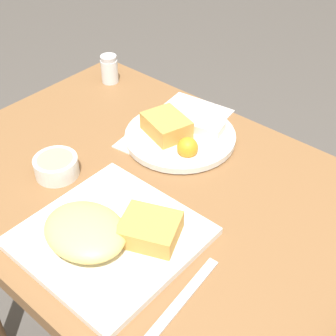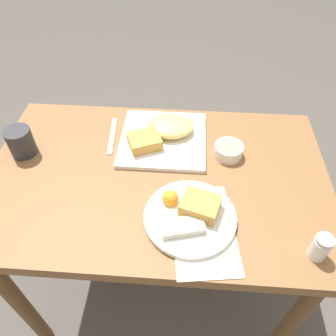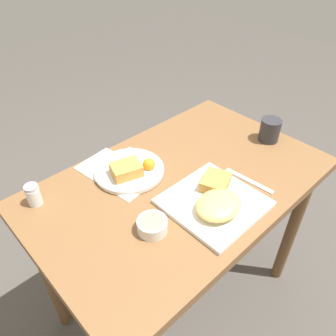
{
  "view_description": "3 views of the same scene",
  "coord_description": "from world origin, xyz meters",
  "px_view_note": "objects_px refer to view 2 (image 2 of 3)",
  "views": [
    {
      "loc": [
        0.42,
        -0.49,
        1.34
      ],
      "look_at": [
        -0.02,
        0.02,
        0.78
      ],
      "focal_mm": 50.0,
      "sensor_mm": 36.0,
      "label": 1
    },
    {
      "loc": [
        -0.08,
        0.65,
        1.45
      ],
      "look_at": [
        -0.03,
        -0.01,
        0.76
      ],
      "focal_mm": 35.0,
      "sensor_mm": 36.0,
      "label": 2
    },
    {
      "loc": [
        -0.6,
        -0.58,
        1.46
      ],
      "look_at": [
        -0.03,
        0.04,
        0.78
      ],
      "focal_mm": 35.0,
      "sensor_mm": 36.0,
      "label": 3
    }
  ],
  "objects_px": {
    "plate_oval_far": "(190,214)",
    "butter_knife": "(112,136)",
    "salt_shaker": "(320,248)",
    "coffee_mug": "(21,142)",
    "plate_square_near": "(164,134)",
    "sauce_ramekin": "(229,150)"
  },
  "relations": [
    {
      "from": "plate_square_near",
      "to": "salt_shaker",
      "type": "distance_m",
      "value": 0.56
    },
    {
      "from": "butter_knife",
      "to": "salt_shaker",
      "type": "bearing_deg",
      "value": 50.71
    },
    {
      "from": "plate_oval_far",
      "to": "salt_shaker",
      "type": "height_order",
      "value": "salt_shaker"
    },
    {
      "from": "plate_oval_far",
      "to": "sauce_ramekin",
      "type": "relative_size",
      "value": 2.77
    },
    {
      "from": "salt_shaker",
      "to": "coffee_mug",
      "type": "distance_m",
      "value": 0.88
    },
    {
      "from": "plate_square_near",
      "to": "plate_oval_far",
      "type": "xyz_separation_m",
      "value": [
        -0.1,
        0.31,
        -0.0
      ]
    },
    {
      "from": "plate_oval_far",
      "to": "coffee_mug",
      "type": "distance_m",
      "value": 0.57
    },
    {
      "from": "plate_square_near",
      "to": "sauce_ramekin",
      "type": "bearing_deg",
      "value": 163.92
    },
    {
      "from": "plate_square_near",
      "to": "salt_shaker",
      "type": "height_order",
      "value": "salt_shaker"
    },
    {
      "from": "plate_oval_far",
      "to": "butter_knife",
      "type": "relative_size",
      "value": 1.34
    },
    {
      "from": "plate_oval_far",
      "to": "salt_shaker",
      "type": "relative_size",
      "value": 3.33
    },
    {
      "from": "plate_oval_far",
      "to": "coffee_mug",
      "type": "relative_size",
      "value": 2.7
    },
    {
      "from": "butter_knife",
      "to": "coffee_mug",
      "type": "height_order",
      "value": "coffee_mug"
    },
    {
      "from": "sauce_ramekin",
      "to": "coffee_mug",
      "type": "height_order",
      "value": "coffee_mug"
    },
    {
      "from": "plate_square_near",
      "to": "sauce_ramekin",
      "type": "relative_size",
      "value": 3.14
    },
    {
      "from": "plate_square_near",
      "to": "coffee_mug",
      "type": "relative_size",
      "value": 3.06
    },
    {
      "from": "plate_square_near",
      "to": "plate_oval_far",
      "type": "bearing_deg",
      "value": 107.28
    },
    {
      "from": "salt_shaker",
      "to": "coffee_mug",
      "type": "bearing_deg",
      "value": -19.65
    },
    {
      "from": "salt_shaker",
      "to": "butter_knife",
      "type": "xyz_separation_m",
      "value": [
        0.57,
        -0.39,
        -0.03
      ]
    },
    {
      "from": "plate_square_near",
      "to": "butter_knife",
      "type": "relative_size",
      "value": 1.52
    },
    {
      "from": "sauce_ramekin",
      "to": "plate_oval_far",
      "type": "bearing_deg",
      "value": 65.66
    },
    {
      "from": "plate_oval_far",
      "to": "butter_knife",
      "type": "height_order",
      "value": "plate_oval_far"
    }
  ]
}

